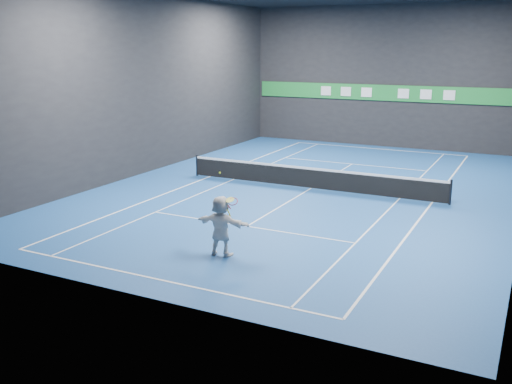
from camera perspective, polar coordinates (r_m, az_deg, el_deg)
The scene contains 18 objects.
ground at distance 26.56m, azimuth 5.47°, elevation 0.34°, with size 26.00×26.00×0.00m, color #19488C.
wall_back at distance 38.24m, azimuth 12.87°, elevation 11.15°, with size 18.00×0.10×9.00m, color black.
wall_front at distance 14.54m, azimuth -13.18°, elevation 6.47°, with size 18.00×0.10×9.00m, color black.
wall_left at distance 30.25m, azimuth -10.68°, elevation 10.50°, with size 0.10×26.00×9.00m, color black.
baseline_near at distance 16.56m, azimuth -9.83°, elevation -8.59°, with size 10.98×0.08×0.01m, color white.
baseline_far at distance 37.67m, azimuth 12.08°, elevation 4.25°, with size 10.98×0.08×0.01m, color white.
sideline_doubles_left at distance 28.93m, azimuth -4.71°, elevation 1.52°, with size 0.08×23.78×0.01m, color white.
sideline_doubles_right at distance 25.18m, azimuth 17.19°, elevation -1.03°, with size 0.08×23.78×0.01m, color white.
sideline_singles_left at distance 28.25m, azimuth -2.31°, elevation 1.25°, with size 0.06×23.78×0.01m, color white.
sideline_singles_right at distance 25.42m, azimuth 14.13°, elevation -0.67°, with size 0.06×23.78×0.01m, color white.
service_line_near at distance 20.93m, azimuth -0.92°, elevation -3.45°, with size 8.23×0.06×0.01m, color white.
service_line_far at distance 32.47m, azimuth 9.59°, elevation 2.78°, with size 8.23×0.06×0.01m, color white.
center_service_line at distance 26.56m, azimuth 5.47°, elevation 0.34°, with size 0.06×12.80×0.01m, color white.
player at distance 17.85m, azimuth -3.53°, elevation -3.39°, with size 1.79×0.57×1.94m, color silver.
tennis_ball at distance 17.64m, azimuth -3.64°, elevation 1.93°, with size 0.06×0.06×0.06m, color #CAEB27.
tennis_net at distance 26.43m, azimuth 5.50°, elevation 1.47°, with size 12.50×0.10×1.07m.
sponsor_banner at distance 38.24m, azimuth 12.77°, elevation 9.65°, with size 17.64×0.11×1.00m.
tennis_racket at distance 17.49m, azimuth -2.42°, elevation -1.09°, with size 0.50×0.36×0.64m.
Camera 1 is at (9.23, -24.06, 6.40)m, focal length 40.00 mm.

